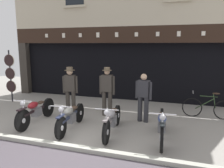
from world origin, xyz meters
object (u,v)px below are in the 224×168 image
object	(u,v)px
salesman_right	(143,96)
motorcycle_left	(36,111)
salesman_left	(70,87)
leaning_bicycle	(208,108)
motorcycle_center	(112,120)
advert_board_near	(176,65)
motorcycle_center_left	(71,116)
tyre_sign_pole	(10,74)
shopkeeper_center	(107,89)
motorcycle_center_right	(162,125)

from	to	relation	value
salesman_right	motorcycle_left	bearing A→B (deg)	33.31
salesman_left	leaning_bicycle	xyz separation A→B (m)	(4.83, 0.93, -0.60)
motorcycle_center	advert_board_near	size ratio (longest dim) A/B	1.85
motorcycle_left	motorcycle_center_left	size ratio (longest dim) A/B	1.04
tyre_sign_pole	motorcycle_center	bearing A→B (deg)	-21.43
salesman_left	motorcycle_left	bearing A→B (deg)	56.72
motorcycle_left	shopkeeper_center	bearing A→B (deg)	-145.51
motorcycle_center	salesman_right	world-z (taller)	salesman_right
motorcycle_center_left	motorcycle_center	size ratio (longest dim) A/B	0.98
shopkeeper_center	leaning_bicycle	distance (m)	3.57
motorcycle_center_left	advert_board_near	size ratio (longest dim) A/B	1.82
advert_board_near	motorcycle_center_right	bearing A→B (deg)	-92.58
salesman_left	shopkeeper_center	size ratio (longest dim) A/B	0.99
motorcycle_center	advert_board_near	distance (m)	4.57
leaning_bicycle	motorcycle_center_left	bearing A→B (deg)	122.69
motorcycle_center_right	shopkeeper_center	world-z (taller)	shopkeeper_center
motorcycle_center_left	salesman_right	size ratio (longest dim) A/B	1.25
motorcycle_center_right	advert_board_near	size ratio (longest dim) A/B	1.83
salesman_right	leaning_bicycle	bearing A→B (deg)	-140.21
motorcycle_center_right	salesman_left	distance (m)	3.79
motorcycle_center	motorcycle_center_right	distance (m)	1.39
shopkeeper_center	advert_board_near	distance (m)	3.49
salesman_left	tyre_sign_pole	bearing A→B (deg)	-24.38
shopkeeper_center	tyre_sign_pole	world-z (taller)	tyre_sign_pole
leaning_bicycle	advert_board_near	bearing A→B (deg)	35.24
motorcycle_center_right	leaning_bicycle	world-z (taller)	motorcycle_center_right
salesman_left	shopkeeper_center	bearing A→B (deg)	171.56
motorcycle_center	motorcycle_center_right	world-z (taller)	motorcycle_center_right
shopkeeper_center	advert_board_near	bearing A→B (deg)	-134.00
motorcycle_left	motorcycle_center_left	xyz separation A→B (m)	(1.32, -0.16, -0.01)
salesman_right	salesman_left	bearing A→B (deg)	9.72
shopkeeper_center	tyre_sign_pole	size ratio (longest dim) A/B	0.76
motorcycle_center_left	salesman_right	world-z (taller)	salesman_right
motorcycle_center	salesman_right	distance (m)	1.52
salesman_left	salesman_right	bearing A→B (deg)	164.32
motorcycle_center	leaning_bicycle	size ratio (longest dim) A/B	1.19
salesman_left	leaning_bicycle	distance (m)	4.95
motorcycle_center_left	motorcycle_center_right	size ratio (longest dim) A/B	1.00
motorcycle_left	advert_board_near	bearing A→B (deg)	-138.81
shopkeeper_center	advert_board_near	size ratio (longest dim) A/B	1.59
salesman_left	salesman_right	size ratio (longest dim) A/B	1.08
motorcycle_left	advert_board_near	distance (m)	5.93
tyre_sign_pole	leaning_bicycle	xyz separation A→B (m)	(8.14, 0.24, -0.89)
shopkeeper_center	salesman_right	world-z (taller)	shopkeeper_center
motorcycle_center_right	leaning_bicycle	size ratio (longest dim) A/B	1.17
salesman_left	motorcycle_center	bearing A→B (deg)	132.74
tyre_sign_pole	shopkeeper_center	bearing A→B (deg)	-7.01
motorcycle_center	salesman_left	distance (m)	2.58
motorcycle_center_left	salesman_right	distance (m)	2.42
motorcycle_center_left	motorcycle_center	world-z (taller)	motorcycle_center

